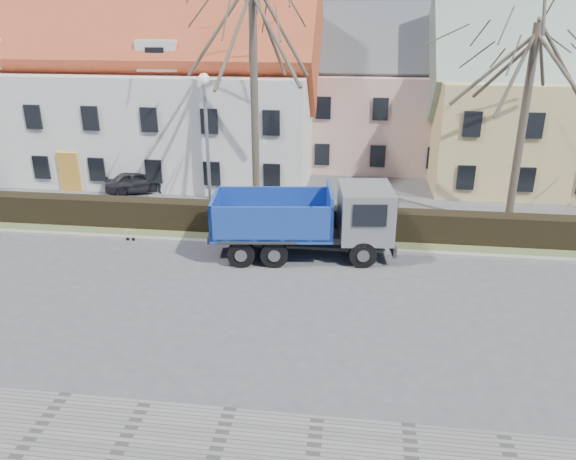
# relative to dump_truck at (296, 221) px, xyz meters

# --- Properties ---
(ground) EXTENTS (120.00, 120.00, 0.00)m
(ground) POSITION_rel_dump_truck_xyz_m (-0.52, -3.83, -1.52)
(ground) COLOR #4B4B4E
(curb_far) EXTENTS (80.00, 0.30, 0.12)m
(curb_far) POSITION_rel_dump_truck_xyz_m (-0.52, 0.77, -1.46)
(curb_far) COLOR gray
(curb_far) RESTS_ON ground
(grass_strip) EXTENTS (80.00, 3.00, 0.10)m
(grass_strip) POSITION_rel_dump_truck_xyz_m (-0.52, 2.37, -1.47)
(grass_strip) COLOR #546036
(grass_strip) RESTS_ON ground
(hedge) EXTENTS (60.00, 0.90, 1.30)m
(hedge) POSITION_rel_dump_truck_xyz_m (-0.52, 2.17, -0.87)
(hedge) COLOR black
(hedge) RESTS_ON ground
(building_white) EXTENTS (26.80, 10.80, 9.50)m
(building_white) POSITION_rel_dump_truck_xyz_m (-13.52, 12.17, 3.23)
(building_white) COLOR silver
(building_white) RESTS_ON ground
(building_pink) EXTENTS (10.80, 8.80, 8.00)m
(building_pink) POSITION_rel_dump_truck_xyz_m (3.48, 16.17, 2.48)
(building_pink) COLOR #D0A193
(building_pink) RESTS_ON ground
(tree_1) EXTENTS (9.20, 9.20, 12.65)m
(tree_1) POSITION_rel_dump_truck_xyz_m (-2.52, 4.67, 4.80)
(tree_1) COLOR #4A4033
(tree_1) RESTS_ON ground
(tree_2) EXTENTS (8.00, 8.00, 11.00)m
(tree_2) POSITION_rel_dump_truck_xyz_m (9.48, 4.67, 3.98)
(tree_2) COLOR #4A4033
(tree_2) RESTS_ON ground
(dump_truck) EXTENTS (7.90, 3.75, 3.04)m
(dump_truck) POSITION_rel_dump_truck_xyz_m (0.00, 0.00, 0.00)
(dump_truck) COLOR navy
(dump_truck) RESTS_ON ground
(streetlight) EXTENTS (0.55, 0.55, 7.03)m
(streetlight) POSITION_rel_dump_truck_xyz_m (-4.44, 3.17, 1.99)
(streetlight) COLOR gray
(streetlight) RESTS_ON ground
(cart_frame) EXTENTS (0.63, 0.37, 0.57)m
(cart_frame) POSITION_rel_dump_truck_xyz_m (-7.60, 0.56, -1.24)
(cart_frame) COLOR silver
(cart_frame) RESTS_ON ground
(parked_car_a) EXTENTS (4.00, 2.77, 1.26)m
(parked_car_a) POSITION_rel_dump_truck_xyz_m (-9.63, 7.41, -0.89)
(parked_car_a) COLOR #232228
(parked_car_a) RESTS_ON ground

